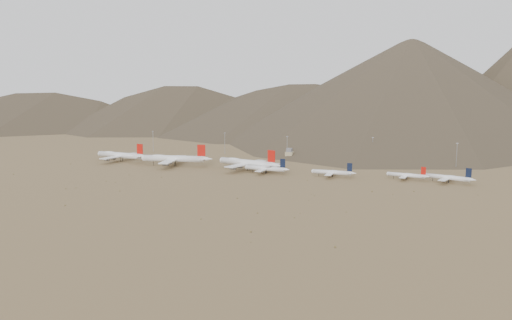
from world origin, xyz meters
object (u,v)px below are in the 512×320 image
at_px(narrowbody_a, 266,169).
at_px(widebody_centre, 174,159).
at_px(narrowbody_b, 333,172).
at_px(control_tower, 289,154).
at_px(widebody_west, 121,155).
at_px(widebody_east, 247,163).

bearing_deg(narrowbody_a, widebody_centre, 177.68).
height_order(narrowbody_b, control_tower, narrowbody_b).
distance_m(widebody_centre, narrowbody_a, 103.78).
distance_m(widebody_west, widebody_east, 149.65).
xyz_separation_m(widebody_centre, narrowbody_a, (103.48, -7.29, -2.92)).
distance_m(widebody_centre, narrowbody_b, 165.45).
height_order(widebody_centre, narrowbody_b, widebody_centre).
bearing_deg(widebody_west, narrowbody_a, 0.17).
relative_size(narrowbody_a, narrowbody_b, 1.10).
distance_m(widebody_west, widebody_centre, 69.93).
xyz_separation_m(widebody_west, narrowbody_b, (235.14, -7.29, -2.66)).
xyz_separation_m(narrowbody_a, narrowbody_b, (61.91, 5.07, -0.43)).
xyz_separation_m(widebody_west, widebody_centre, (69.75, -5.08, 0.69)).
relative_size(widebody_centre, narrowbody_a, 1.65).
bearing_deg(widebody_west, widebody_centre, 0.09).
bearing_deg(control_tower, widebody_east, -98.53).
relative_size(widebody_east, control_tower, 5.99).
bearing_deg(narrowbody_a, control_tower, 97.51).
bearing_deg(widebody_centre, control_tower, 32.24).
relative_size(widebody_west, narrowbody_b, 1.68).
xyz_separation_m(widebody_west, narrowbody_a, (173.23, -12.37, -2.23)).
bearing_deg(widebody_east, narrowbody_b, 9.56).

